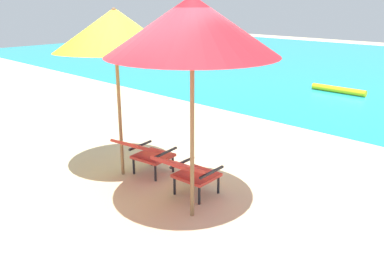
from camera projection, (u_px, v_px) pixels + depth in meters
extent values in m
plane|color=#CCB78E|center=(302.00, 127.00, 8.55)|extent=(40.00, 40.00, 0.00)
cylinder|color=yellow|center=(338.00, 90.00, 11.68)|extent=(1.60, 0.18, 0.18)
cube|color=red|center=(153.00, 156.00, 6.19)|extent=(0.59, 0.57, 0.04)
cube|color=red|center=(136.00, 146.00, 5.82)|extent=(0.59, 0.59, 0.27)
cylinder|color=black|center=(152.00, 158.00, 6.52)|extent=(0.04, 0.04, 0.26)
cylinder|color=black|center=(173.00, 164.00, 6.27)|extent=(0.04, 0.04, 0.26)
cylinder|color=black|center=(134.00, 166.00, 6.19)|extent=(0.04, 0.04, 0.26)
cylinder|color=black|center=(155.00, 173.00, 5.95)|extent=(0.04, 0.04, 0.26)
cube|color=black|center=(140.00, 145.00, 6.29)|extent=(0.10, 0.50, 0.03)
cube|color=black|center=(166.00, 152.00, 6.01)|extent=(0.10, 0.50, 0.03)
cube|color=red|center=(197.00, 175.00, 5.50)|extent=(0.55, 0.53, 0.04)
cube|color=red|center=(179.00, 165.00, 5.16)|extent=(0.55, 0.55, 0.27)
cylinder|color=black|center=(194.00, 176.00, 5.84)|extent=(0.04, 0.04, 0.26)
cylinder|color=black|center=(218.00, 185.00, 5.57)|extent=(0.04, 0.04, 0.26)
cylinder|color=black|center=(175.00, 186.00, 5.53)|extent=(0.04, 0.04, 0.26)
cylinder|color=black|center=(199.00, 195.00, 5.26)|extent=(0.04, 0.04, 0.26)
cube|color=black|center=(182.00, 162.00, 5.63)|extent=(0.06, 0.50, 0.03)
cube|color=black|center=(212.00, 172.00, 5.31)|extent=(0.06, 0.50, 0.03)
cylinder|color=olive|center=(120.00, 115.00, 5.94)|extent=(0.05, 0.05, 1.90)
cone|color=yellow|center=(115.00, 31.00, 5.57)|extent=(2.46, 2.46, 0.70)
sphere|color=#4C3823|center=(114.00, 10.00, 5.49)|extent=(0.07, 0.07, 0.07)
cylinder|color=olive|center=(192.00, 139.00, 4.72)|extent=(0.05, 0.05, 2.02)
cone|color=red|center=(192.00, 26.00, 4.33)|extent=(2.74, 2.74, 0.65)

